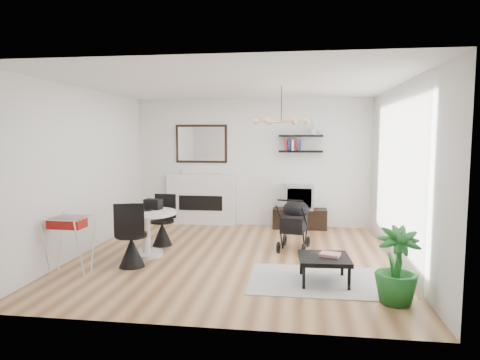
# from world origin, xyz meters

# --- Properties ---
(floor) EXTENTS (5.00, 5.00, 0.00)m
(floor) POSITION_xyz_m (0.00, 0.00, 0.00)
(floor) COLOR brown
(floor) RESTS_ON ground
(ceiling) EXTENTS (5.00, 5.00, 0.00)m
(ceiling) POSITION_xyz_m (0.00, 0.00, 2.70)
(ceiling) COLOR white
(ceiling) RESTS_ON wall_back
(wall_back) EXTENTS (5.00, 0.00, 5.00)m
(wall_back) POSITION_xyz_m (0.00, 2.50, 1.35)
(wall_back) COLOR white
(wall_back) RESTS_ON floor
(wall_left) EXTENTS (0.00, 5.00, 5.00)m
(wall_left) POSITION_xyz_m (-2.50, 0.00, 1.35)
(wall_left) COLOR white
(wall_left) RESTS_ON floor
(wall_right) EXTENTS (0.00, 5.00, 5.00)m
(wall_right) POSITION_xyz_m (2.50, 0.00, 1.35)
(wall_right) COLOR white
(wall_right) RESTS_ON floor
(sheer_curtain) EXTENTS (0.04, 3.60, 2.60)m
(sheer_curtain) POSITION_xyz_m (2.40, 0.20, 1.35)
(sheer_curtain) COLOR white
(sheer_curtain) RESTS_ON wall_right
(fireplace) EXTENTS (1.50, 0.17, 2.16)m
(fireplace) POSITION_xyz_m (-1.10, 2.42, 0.69)
(fireplace) COLOR white
(fireplace) RESTS_ON floor
(shelf_lower) EXTENTS (0.90, 0.25, 0.04)m
(shelf_lower) POSITION_xyz_m (1.02, 2.37, 1.60)
(shelf_lower) COLOR black
(shelf_lower) RESTS_ON wall_back
(shelf_upper) EXTENTS (0.90, 0.25, 0.04)m
(shelf_upper) POSITION_xyz_m (1.02, 2.37, 1.92)
(shelf_upper) COLOR black
(shelf_upper) RESTS_ON wall_back
(pendant_lamp) EXTENTS (0.90, 0.90, 0.10)m
(pendant_lamp) POSITION_xyz_m (0.70, 0.30, 2.15)
(pendant_lamp) COLOR tan
(pendant_lamp) RESTS_ON ceiling
(tv_console) EXTENTS (1.10, 0.39, 0.41)m
(tv_console) POSITION_xyz_m (1.02, 2.30, 0.21)
(tv_console) COLOR black
(tv_console) RESTS_ON floor
(crt_tv) EXTENTS (0.58, 0.50, 0.50)m
(crt_tv) POSITION_xyz_m (1.01, 2.29, 0.67)
(crt_tv) COLOR #B2B1B4
(crt_tv) RESTS_ON tv_console
(dining_table) EXTENTS (0.98, 0.98, 0.72)m
(dining_table) POSITION_xyz_m (-1.43, -0.09, 0.47)
(dining_table) COLOR white
(dining_table) RESTS_ON floor
(laptop) EXTENTS (0.33, 0.23, 0.02)m
(laptop) POSITION_xyz_m (-1.49, -0.11, 0.73)
(laptop) COLOR black
(laptop) RESTS_ON dining_table
(black_bag) EXTENTS (0.31, 0.22, 0.17)m
(black_bag) POSITION_xyz_m (-1.39, 0.15, 0.80)
(black_bag) COLOR black
(black_bag) RESTS_ON dining_table
(newspaper) EXTENTS (0.39, 0.35, 0.01)m
(newspaper) POSITION_xyz_m (-1.28, -0.24, 0.72)
(newspaper) COLOR silver
(newspaper) RESTS_ON dining_table
(drinking_glass) EXTENTS (0.07, 0.07, 0.11)m
(drinking_glass) POSITION_xyz_m (-1.71, 0.04, 0.77)
(drinking_glass) COLOR white
(drinking_glass) RESTS_ON dining_table
(chair_far) EXTENTS (0.42, 0.43, 0.89)m
(chair_far) POSITION_xyz_m (-1.38, 0.59, 0.28)
(chair_far) COLOR black
(chair_far) RESTS_ON floor
(chair_near) EXTENTS (0.50, 0.51, 0.97)m
(chair_near) POSITION_xyz_m (-1.44, -0.69, 0.31)
(chair_near) COLOR black
(chair_near) RESTS_ON floor
(drying_rack) EXTENTS (0.55, 0.52, 0.81)m
(drying_rack) POSITION_xyz_m (-2.18, -1.07, 0.43)
(drying_rack) COLOR white
(drying_rack) RESTS_ON floor
(stroller) EXTENTS (0.57, 0.80, 0.92)m
(stroller) POSITION_xyz_m (0.93, 0.66, 0.40)
(stroller) COLOR black
(stroller) RESTS_ON floor
(rug) EXTENTS (1.77, 1.28, 0.01)m
(rug) POSITION_xyz_m (1.24, -0.94, 0.01)
(rug) COLOR #989898
(rug) RESTS_ON floor
(coffee_table) EXTENTS (0.69, 0.69, 0.34)m
(coffee_table) POSITION_xyz_m (1.33, -0.98, 0.31)
(coffee_table) COLOR black
(coffee_table) RESTS_ON rug
(magazines) EXTENTS (0.31, 0.27, 0.04)m
(magazines) POSITION_xyz_m (1.41, -0.94, 0.37)
(magazines) COLOR #D1343F
(magazines) RESTS_ON coffee_table
(potted_plant) EXTENTS (0.53, 0.53, 0.89)m
(potted_plant) POSITION_xyz_m (2.12, -1.59, 0.44)
(potted_plant) COLOR #1B5F1F
(potted_plant) RESTS_ON floor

